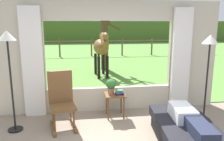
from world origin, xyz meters
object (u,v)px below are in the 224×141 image
(reclining_person, at_px, (188,117))
(rocking_chair, at_px, (62,100))
(floor_lamp_right, at_px, (209,52))
(potted_plant, at_px, (111,85))
(recliner_sofa, at_px, (185,133))
(side_table, at_px, (115,98))
(book_stack, at_px, (119,92))
(horse, at_px, (101,48))
(floor_lamp_left, at_px, (8,51))
(pasture_tree, at_px, (105,33))

(reclining_person, distance_m, rocking_chair, 2.37)
(rocking_chair, xyz_separation_m, floor_lamp_right, (2.98, -0.12, 0.92))
(rocking_chair, distance_m, potted_plant, 1.12)
(recliner_sofa, relative_size, side_table, 3.44)
(book_stack, bearing_deg, potted_plant, 145.23)
(recliner_sofa, relative_size, potted_plant, 5.59)
(reclining_person, bearing_deg, floor_lamp_right, 54.10)
(rocking_chair, relative_size, horse, 0.62)
(recliner_sofa, height_order, horse, horse)
(floor_lamp_right, relative_size, horse, 1.00)
(book_stack, height_order, horse, horse)
(recliner_sofa, xyz_separation_m, side_table, (-0.99, 1.37, 0.21))
(reclining_person, relative_size, side_table, 2.76)
(potted_plant, bearing_deg, reclining_person, -54.05)
(side_table, relative_size, horse, 0.29)
(recliner_sofa, bearing_deg, side_table, 132.17)
(recliner_sofa, relative_size, floor_lamp_left, 0.93)
(book_stack, bearing_deg, horse, 90.59)
(floor_lamp_left, bearing_deg, pasture_tree, 67.28)
(floor_lamp_left, bearing_deg, recliner_sofa, -17.76)
(side_table, bearing_deg, horse, 89.26)
(rocking_chair, xyz_separation_m, horse, (1.17, 4.15, 0.61))
(floor_lamp_left, xyz_separation_m, floor_lamp_right, (3.87, -0.05, -0.08))
(floor_lamp_right, bearing_deg, reclining_person, -132.13)
(horse, bearing_deg, recliner_sofa, 95.75)
(floor_lamp_left, bearing_deg, book_stack, 9.34)
(recliner_sofa, distance_m, book_stack, 1.63)
(recliner_sofa, distance_m, potted_plant, 1.85)
(floor_lamp_left, relative_size, pasture_tree, 0.54)
(book_stack, bearing_deg, floor_lamp_left, -170.66)
(horse, relative_size, pasture_tree, 0.51)
(reclining_person, xyz_separation_m, potted_plant, (-1.07, 1.48, 0.18))
(book_stack, xyz_separation_m, floor_lamp_right, (1.77, -0.40, 0.89))
(floor_lamp_right, bearing_deg, pasture_tree, 105.18)
(book_stack, bearing_deg, rocking_chair, -166.94)
(reclining_person, height_order, horse, horse)
(book_stack, bearing_deg, floor_lamp_right, -12.64)
(side_table, distance_m, potted_plant, 0.29)
(potted_plant, relative_size, book_stack, 1.63)
(reclining_person, relative_size, floor_lamp_left, 0.75)
(side_table, relative_size, floor_lamp_left, 0.27)
(potted_plant, height_order, horse, horse)
(horse, bearing_deg, book_stack, 86.05)
(recliner_sofa, xyz_separation_m, pasture_tree, (-0.66, 6.55, 1.42))
(floor_lamp_left, height_order, horse, floor_lamp_left)
(floor_lamp_left, bearing_deg, rocking_chair, 4.19)
(floor_lamp_left, xyz_separation_m, horse, (2.06, 4.22, -0.39))
(reclining_person, bearing_deg, pasture_tree, 101.96)
(rocking_chair, distance_m, floor_lamp_left, 1.34)
(reclining_person, height_order, pasture_tree, pasture_tree)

